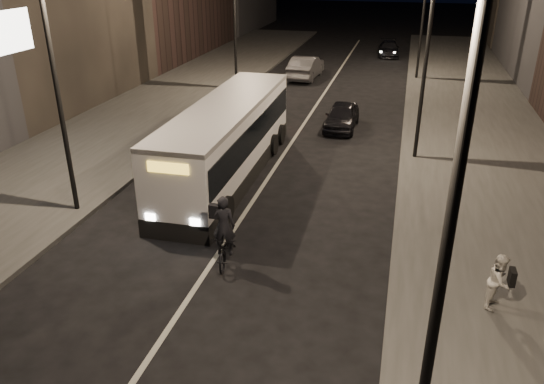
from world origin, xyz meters
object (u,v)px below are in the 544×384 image
Objects in this scene: streetlight_left_near at (59,54)px; cyclist_on_bicycle at (226,240)px; car_far at (389,49)px; city_bus at (227,137)px; pedestrian_woman at (499,281)px; streetlight_left_far at (238,2)px; car_mid at (306,67)px; streetlight_right_near at (430,205)px; streetlight_right_mid at (422,31)px; car_near at (342,116)px.

streetlight_left_near is 3.76× the size of cyclist_on_bicycle.
city_bus is at bearing -104.49° from car_far.
streetlight_left_near reaches higher than pedestrian_woman.
car_mid is at bearing 53.18° from streetlight_left_far.
car_mid is (-7.28, 30.51, -4.57)m from streetlight_right_near.
streetlight_right_mid is 5.59× the size of pedestrian_woman.
streetlight_right_mid reaches higher than pedestrian_woman.
cyclist_on_bicycle is 0.45× the size of car_mid.
cyclist_on_bicycle reaches higher than car_near.
car_mid is at bearing 81.46° from streetlight_left_near.
car_far is at bearing 87.28° from car_near.
cyclist_on_bicycle is 24.41m from car_mid.
streetlight_right_mid is 8.66m from city_bus.
streetlight_right_near is 1.70× the size of car_mid.
streetlight_right_near is 9.19m from cyclist_on_bicycle.
car_near is (-3.36, 19.65, -4.72)m from streetlight_right_near.
streetlight_left_far is 7.26m from car_mid.
streetlight_right_mid is at bearing 26.79° from city_bus.
streetlight_right_mid reaches higher than car_far.
cyclist_on_bicycle is 34.73m from car_far.
city_bus is at bearing 119.17° from streetlight_right_near.
streetlight_left_near is (-10.66, 8.00, 0.00)m from streetlight_right_near.
streetlight_right_mid reaches higher than car_near.
cyclist_on_bicycle is (2.00, -6.20, -0.89)m from city_bus.
city_bus reaches higher than car_mid.
streetlight_left_near is at bearing -109.45° from car_far.
streetlight_left_near is 7.59m from cyclist_on_bicycle.
streetlight_right_near is 5.59× the size of pedestrian_woman.
streetlight_left_far reaches higher than city_bus.
streetlight_left_far reaches higher than pedestrian_woman.
streetlight_left_far is 17.79m from car_far.
city_bus is 8.13m from car_near.
city_bus is at bearing -115.51° from car_near.
streetlight_right_near is at bearing 105.90° from car_mid.
car_mid is at bearing 116.65° from streetlight_right_mid.
streetlight_left_near reaches higher than car_mid.
car_near is at bearing 112.33° from car_mid.
cyclist_on_bicycle is 0.53× the size of car_far.
streetlight_right_mid is 1.98× the size of car_far.
city_bus reaches higher than car_far.
cyclist_on_bicycle reaches higher than pedestrian_woman.
streetlight_left_near is 1.70× the size of car_mid.
streetlight_left_far is (0.00, 18.00, 0.00)m from streetlight_left_near.
cyclist_on_bicycle is 13.53m from car_near.
city_bus is 2.93× the size of car_near.
streetlight_right_near is at bearing -59.26° from cyclist_on_bicycle.
car_far is (8.59, 32.83, -4.77)m from streetlight_left_near.
streetlight_right_near is 1.00× the size of streetlight_left_near.
cyclist_on_bicycle reaches higher than car_mid.
streetlight_right_mid is 1.70× the size of car_mid.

